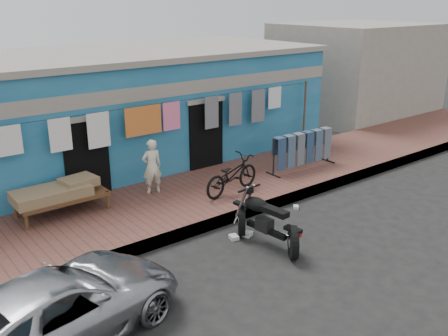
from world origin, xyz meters
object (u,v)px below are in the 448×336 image
bicycle (232,171)px  jeans_rack (302,150)px  motorcycle (266,220)px  charpoy (62,199)px  car (58,308)px  seated_person (152,166)px

bicycle → jeans_rack: size_ratio=0.77×
motorcycle → charpoy: (-2.84, 3.57, 0.03)m
bicycle → jeans_rack: 2.73m
motorcycle → charpoy: motorcycle is taller
bicycle → car: bearing=107.1°
bicycle → charpoy: size_ratio=0.84×
charpoy → jeans_rack: 6.55m
motorcycle → jeans_rack: bearing=28.6°
car → seated_person: 5.33m
motorcycle → jeans_rack: 4.38m
seated_person → jeans_rack: 4.35m
charpoy → car: bearing=-111.7°
seated_person → charpoy: 2.24m
car → jeans_rack: (8.00, 2.79, 0.23)m
seated_person → jeans_rack: (4.24, -0.97, -0.14)m
motorcycle → charpoy: 4.56m
bicycle → charpoy: bearing=61.4°
charpoy → seated_person: bearing=-3.8°
seated_person → bicycle: seated_person is taller
car → bicycle: bicycle is taller
seated_person → charpoy: seated_person is taller
motorcycle → bicycle: bearing=62.4°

